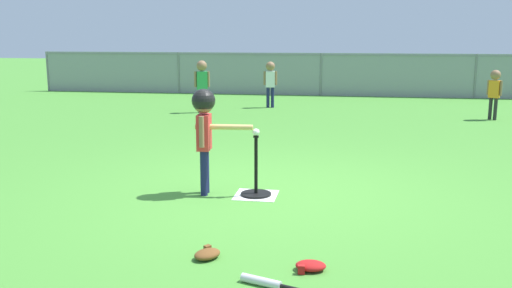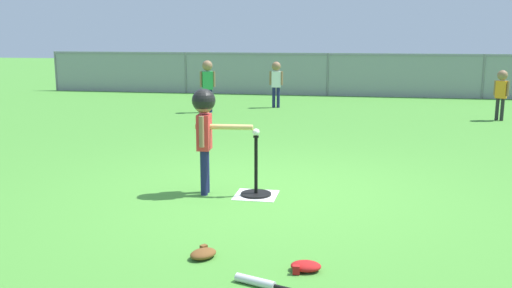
% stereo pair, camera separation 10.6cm
% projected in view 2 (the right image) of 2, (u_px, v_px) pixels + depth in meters
% --- Properties ---
extents(ground_plane, '(60.00, 60.00, 0.00)m').
position_uv_depth(ground_plane, '(274.00, 193.00, 5.98)').
color(ground_plane, '#478C33').
extents(home_plate, '(0.44, 0.44, 0.01)m').
position_uv_depth(home_plate, '(256.00, 195.00, 5.91)').
color(home_plate, white).
rests_on(home_plate, ground_plane).
extents(batting_tee, '(0.32, 0.32, 0.64)m').
position_uv_depth(batting_tee, '(256.00, 186.00, 5.89)').
color(batting_tee, black).
rests_on(batting_tee, ground_plane).
extents(baseball_on_tee, '(0.07, 0.07, 0.07)m').
position_uv_depth(baseball_on_tee, '(256.00, 132.00, 5.78)').
color(baseball_on_tee, white).
rests_on(baseball_on_tee, batting_tee).
extents(batter_child, '(0.63, 0.32, 1.12)m').
position_uv_depth(batter_child, '(205.00, 120.00, 5.82)').
color(batter_child, '#191E4C').
rests_on(batter_child, ground_plane).
extents(fielder_deep_right, '(0.31, 0.22, 1.11)m').
position_uv_depth(fielder_deep_right, '(208.00, 79.00, 11.96)').
color(fielder_deep_right, '#191E4C').
rests_on(fielder_deep_right, ground_plane).
extents(fielder_near_left, '(0.25, 0.20, 0.98)m').
position_uv_depth(fielder_near_left, '(501.00, 88.00, 10.85)').
color(fielder_near_left, '#262626').
rests_on(fielder_near_left, ground_plane).
extents(fielder_deep_left, '(0.31, 0.21, 1.05)m').
position_uv_depth(fielder_deep_left, '(276.00, 78.00, 12.76)').
color(fielder_deep_left, '#191E4C').
rests_on(fielder_deep_left, ground_plane).
extents(spare_bat_silver, '(0.58, 0.25, 0.06)m').
position_uv_depth(spare_bat_silver, '(263.00, 283.00, 3.76)').
color(spare_bat_silver, silver).
rests_on(spare_bat_silver, ground_plane).
extents(glove_by_plate, '(0.26, 0.27, 0.07)m').
position_uv_depth(glove_by_plate, '(203.00, 254.00, 4.26)').
color(glove_by_plate, brown).
rests_on(glove_by_plate, ground_plane).
extents(glove_near_bats, '(0.23, 0.19, 0.07)m').
position_uv_depth(glove_near_bats, '(305.00, 266.00, 4.02)').
color(glove_near_bats, '#B21919').
rests_on(glove_near_bats, ground_plane).
extents(outfield_fence, '(16.06, 0.06, 1.15)m').
position_uv_depth(outfield_fence, '(328.00, 73.00, 15.21)').
color(outfield_fence, slate).
rests_on(outfield_fence, ground_plane).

